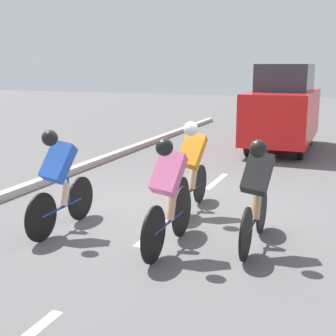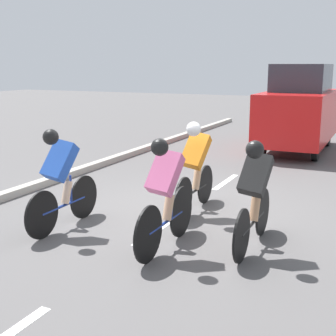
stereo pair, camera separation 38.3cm
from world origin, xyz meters
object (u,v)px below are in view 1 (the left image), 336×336
Objects in this scene: cyclist_black at (256,191)px; support_car at (283,108)px; cyclist_blue at (59,178)px; cyclist_orange at (192,164)px; cyclist_pink at (168,192)px.

support_car is at bearing -84.21° from cyclist_black.
cyclist_black is at bearing -171.45° from cyclist_blue.
support_car reaches higher than cyclist_blue.
cyclist_blue is at bearing 8.55° from cyclist_black.
cyclist_black is 2.77m from cyclist_blue.
cyclist_orange is at bearing -42.62° from cyclist_black.
cyclist_pink is at bearing 98.73° from cyclist_orange.
cyclist_black is 1.14m from cyclist_pink.
support_car is at bearing -94.47° from cyclist_orange.
support_car reaches higher than cyclist_orange.
cyclist_black is at bearing 95.79° from support_car.
cyclist_orange reaches higher than cyclist_pink.
cyclist_orange is at bearing -132.25° from cyclist_blue.
cyclist_blue is 0.42× the size of support_car.
cyclist_black is 1.05× the size of cyclist_orange.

